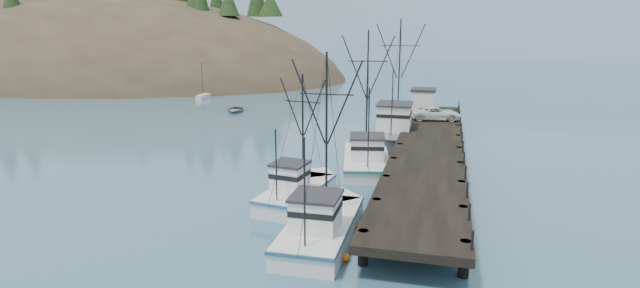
% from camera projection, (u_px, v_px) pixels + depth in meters
% --- Properties ---
extents(ground, '(400.00, 400.00, 0.00)m').
position_uv_depth(ground, '(204.00, 218.00, 33.29)').
color(ground, '#335A72').
rests_on(ground, ground).
extents(pier, '(6.00, 44.00, 2.00)m').
position_uv_depth(pier, '(429.00, 149.00, 44.60)').
color(pier, black).
rests_on(pier, ground).
extents(headland, '(134.80, 78.00, 51.00)m').
position_uv_depth(headland, '(80.00, 92.00, 126.34)').
color(headland, '#382D1E').
rests_on(headland, ground).
extents(distant_ridge, '(360.00, 40.00, 26.00)m').
position_uv_depth(distant_ridge, '(434.00, 56.00, 190.93)').
color(distant_ridge, '#9EB2C6').
rests_on(distant_ridge, ground).
extents(distant_ridge_far, '(180.00, 25.00, 18.00)m').
position_uv_depth(distant_ridge_far, '(318.00, 52.00, 217.03)').
color(distant_ridge_far, silver).
rests_on(distant_ridge_far, ground).
extents(moored_sailboats, '(22.91, 20.39, 6.35)m').
position_uv_depth(moored_sailboats, '(182.00, 87.00, 97.43)').
color(moored_sailboats, silver).
rests_on(moored_sailboats, ground).
extents(trawler_near, '(3.78, 11.19, 11.39)m').
position_uv_depth(trawler_near, '(322.00, 225.00, 30.04)').
color(trawler_near, silver).
rests_on(trawler_near, ground).
extents(trawler_mid, '(4.33, 9.44, 9.55)m').
position_uv_depth(trawler_mid, '(298.00, 191.00, 36.10)').
color(trawler_mid, silver).
rests_on(trawler_mid, ground).
extents(trawler_far, '(5.82, 12.36, 12.41)m').
position_uv_depth(trawler_far, '(366.00, 158.00, 44.78)').
color(trawler_far, silver).
rests_on(trawler_far, ground).
extents(work_vessel, '(4.99, 16.04, 13.39)m').
position_uv_depth(work_vessel, '(396.00, 131.00, 54.20)').
color(work_vessel, slate).
rests_on(work_vessel, ground).
extents(pier_shed, '(3.00, 3.20, 2.80)m').
position_uv_depth(pier_shed, '(423.00, 100.00, 61.49)').
color(pier_shed, silver).
rests_on(pier_shed, pier).
extents(pickup_truck, '(5.79, 3.32, 1.52)m').
position_uv_depth(pickup_truck, '(436.00, 113.00, 55.95)').
color(pickup_truck, silver).
rests_on(pickup_truck, pier).
extents(motorboat, '(4.36, 5.39, 0.99)m').
position_uv_depth(motorboat, '(235.00, 112.00, 72.61)').
color(motorboat, slate).
rests_on(motorboat, ground).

